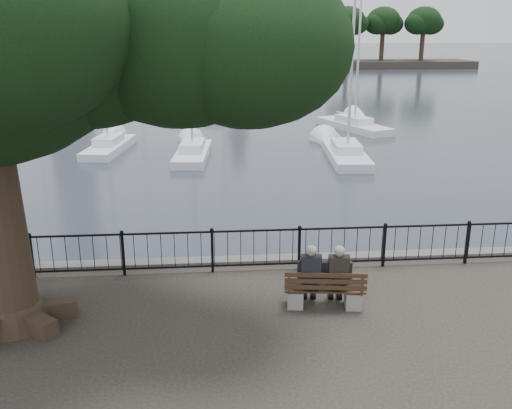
{
  "coord_description": "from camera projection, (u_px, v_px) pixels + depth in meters",
  "views": [
    {
      "loc": [
        -1.0,
        -9.58,
        5.44
      ],
      "look_at": [
        0.0,
        2.5,
        1.6
      ],
      "focal_mm": 40.0,
      "sensor_mm": 36.0,
      "label": 1
    }
  ],
  "objects": [
    {
      "name": "person_left",
      "position": [
        310.0,
        277.0,
        11.39
      ],
      "size": [
        0.42,
        0.7,
        1.34
      ],
      "color": "black",
      "rests_on": "ground"
    },
    {
      "name": "railing",
      "position": [
        256.0,
        248.0,
        13.03
      ],
      "size": [
        22.06,
        0.06,
        1.0
      ],
      "color": "black",
      "rests_on": "ground"
    },
    {
      "name": "sailboat_a",
      "position": [
        109.0,
        146.0,
        30.26
      ],
      "size": [
        2.28,
        5.63,
        9.46
      ],
      "color": "white",
      "rests_on": "ground"
    },
    {
      "name": "sailboat_h",
      "position": [
        142.0,
        97.0,
        49.92
      ],
      "size": [
        3.28,
        5.87,
        13.44
      ],
      "color": "white",
      "rests_on": "ground"
    },
    {
      "name": "far_shore",
      "position": [
        380.0,
        41.0,
        87.43
      ],
      "size": [
        30.0,
        8.6,
        9.18
      ],
      "color": "#2A2520",
      "rests_on": "ground"
    },
    {
      "name": "sailboat_d",
      "position": [
        353.0,
        125.0,
        36.5
      ],
      "size": [
        3.92,
        6.4,
        11.4
      ],
      "color": "white",
      "rests_on": "ground"
    },
    {
      "name": "lion_monument",
      "position": [
        237.0,
        69.0,
        58.1
      ],
      "size": [
        5.7,
        5.7,
        8.48
      ],
      "color": "#555351",
      "rests_on": "ground"
    },
    {
      "name": "harbor",
      "position": [
        254.0,
        281.0,
        13.83
      ],
      "size": [
        260.0,
        260.0,
        1.2
      ],
      "color": "#555351",
      "rests_on": "ground"
    },
    {
      "name": "bench",
      "position": [
        324.0,
        294.0,
        11.39
      ],
      "size": [
        1.65,
        0.68,
        0.85
      ],
      "color": "gray",
      "rests_on": "ground"
    },
    {
      "name": "sailboat_b",
      "position": [
        193.0,
        151.0,
        28.76
      ],
      "size": [
        1.97,
        5.59,
        12.13
      ],
      "color": "white",
      "rests_on": "ground"
    },
    {
      "name": "sailboat_c",
      "position": [
        346.0,
        153.0,
        28.5
      ],
      "size": [
        2.16,
        6.26,
        11.29
      ],
      "color": "white",
      "rests_on": "ground"
    },
    {
      "name": "tree",
      "position": [
        24.0,
        22.0,
        9.42
      ],
      "size": [
        10.2,
        7.12,
        8.33
      ],
      "color": "black",
      "rests_on": "ground"
    },
    {
      "name": "sailboat_f",
      "position": [
        223.0,
        113.0,
        41.07
      ],
      "size": [
        2.91,
        5.64,
        10.96
      ],
      "color": "white",
      "rests_on": "ground"
    },
    {
      "name": "sailboat_e",
      "position": [
        38.0,
        118.0,
        38.84
      ],
      "size": [
        1.65,
        4.78,
        10.66
      ],
      "color": "white",
      "rests_on": "ground"
    },
    {
      "name": "person_right",
      "position": [
        337.0,
        277.0,
        11.37
      ],
      "size": [
        0.42,
        0.7,
        1.34
      ],
      "color": "black",
      "rests_on": "ground"
    }
  ]
}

